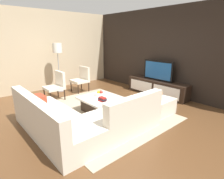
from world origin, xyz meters
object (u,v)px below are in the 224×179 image
at_px(ottoman, 157,105).
at_px(decorative_ball, 158,93).
at_px(coffee_table, 101,104).
at_px(book_stack, 102,99).
at_px(accent_chair_near, 57,84).
at_px(media_console, 157,87).
at_px(sectional_couch, 80,120).
at_px(fruit_bowl, 100,93).
at_px(accent_chair_far, 82,78).
at_px(floor_lamp, 57,51).
at_px(television, 158,71).

relative_size(ottoman, decorative_ball, 2.90).
distance_m(coffee_table, book_stack, 0.34).
xyz_separation_m(coffee_table, accent_chair_near, (-1.67, -0.42, 0.29)).
relative_size(media_console, sectional_couch, 0.91).
bearing_deg(decorative_ball, coffee_table, -135.25).
bearing_deg(fruit_bowl, accent_chair_far, 162.40).
bearing_deg(floor_lamp, ottoman, 15.15).
bearing_deg(accent_chair_near, television, 66.31).
bearing_deg(coffee_table, floor_lamp, 178.45).
relative_size(accent_chair_near, accent_chair_far, 1.00).
relative_size(television, coffee_table, 1.10).
bearing_deg(ottoman, accent_chair_far, -173.29).
bearing_deg(ottoman, decorative_ball, 0.00).
relative_size(coffee_table, book_stack, 4.67).
bearing_deg(media_console, sectional_couch, -81.27).
bearing_deg(decorative_ball, accent_chair_far, -173.29).
xyz_separation_m(sectional_couch, coffee_table, (-0.60, 0.99, -0.08)).
height_order(television, accent_chair_near, television).
height_order(accent_chair_near, decorative_ball, accent_chair_near).
distance_m(television, floor_lamp, 3.45).
bearing_deg(fruit_bowl, sectional_couch, -54.43).
height_order(coffee_table, fruit_bowl, fruit_bowl).
height_order(ottoman, accent_chair_far, accent_chair_far).
distance_m(accent_chair_near, ottoman, 3.06).
xyz_separation_m(television, book_stack, (0.13, -2.42, -0.40)).
bearing_deg(coffee_table, television, 87.51).
xyz_separation_m(media_console, coffee_table, (-0.10, -2.30, -0.05)).
bearing_deg(ottoman, accent_chair_near, -152.10).
distance_m(television, fruit_bowl, 2.25).
height_order(sectional_couch, coffee_table, sectional_couch).
relative_size(floor_lamp, ottoman, 2.40).
bearing_deg(decorative_ball, ottoman, 0.00).
height_order(coffee_table, decorative_ball, decorative_ball).
relative_size(coffee_table, fruit_bowl, 3.50).
xyz_separation_m(ottoman, fruit_bowl, (-1.20, -0.91, 0.23)).
relative_size(decorative_ball, book_stack, 1.15).
bearing_deg(book_stack, ottoman, 55.07).
distance_m(media_console, sectional_couch, 3.33).
distance_m(accent_chair_far, book_stack, 2.31).
bearing_deg(sectional_couch, book_stack, 113.68).
bearing_deg(accent_chair_near, media_console, 66.30).
bearing_deg(television, fruit_bowl, -97.15).
height_order(floor_lamp, book_stack, floor_lamp).
relative_size(media_console, floor_lamp, 1.28).
height_order(accent_chair_near, ottoman, accent_chair_near).
bearing_deg(coffee_table, decorative_ball, 44.75).
distance_m(sectional_couch, ottoman, 2.05).
distance_m(coffee_table, decorative_ball, 1.47).
height_order(media_console, floor_lamp, floor_lamp).
bearing_deg(accent_chair_near, coffee_table, 23.43).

